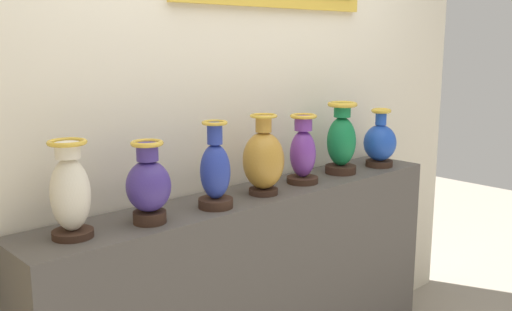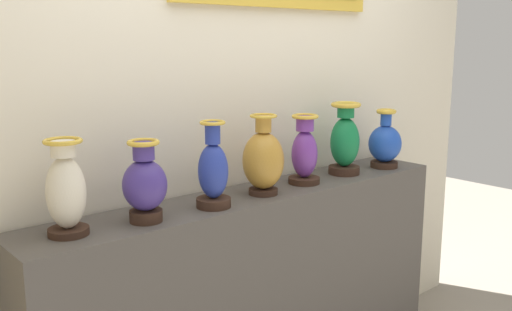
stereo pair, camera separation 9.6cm
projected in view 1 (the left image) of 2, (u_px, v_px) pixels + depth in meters
display_shelf at (256, 301)px, 2.63m from camera, size 2.13×0.33×1.03m
back_wall at (224, 102)px, 2.62m from camera, size 3.70×0.14×2.77m
vase_ivory at (70, 193)px, 1.92m from camera, size 0.14×0.14×0.34m
vase_indigo at (149, 186)px, 2.08m from camera, size 0.16×0.16×0.31m
vase_cobalt at (215, 172)px, 2.27m from camera, size 0.14×0.14×0.35m
vase_ochre at (263, 160)px, 2.48m from camera, size 0.18×0.18×0.35m
vase_violet at (303, 152)px, 2.68m from camera, size 0.15×0.15×0.32m
vase_emerald at (341, 141)px, 2.87m from camera, size 0.16×0.16×0.36m
vase_sapphire at (380, 143)px, 3.04m from camera, size 0.17×0.17×0.31m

